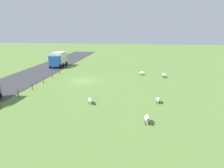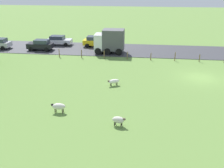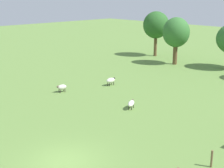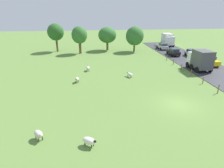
# 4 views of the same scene
# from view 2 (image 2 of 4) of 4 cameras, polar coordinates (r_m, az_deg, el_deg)

# --- Properties ---
(ground_plane) EXTENTS (160.00, 160.00, 0.00)m
(ground_plane) POSITION_cam_2_polar(r_m,az_deg,el_deg) (31.47, 18.51, 1.31)
(ground_plane) COLOR olive
(road_strip) EXTENTS (8.00, 80.00, 0.06)m
(road_strip) POSITION_cam_2_polar(r_m,az_deg,el_deg) (42.05, 15.77, 6.69)
(road_strip) COLOR #38383D
(road_strip) RESTS_ON ground_plane
(sheep_0) EXTENTS (0.56, 1.24, 0.82)m
(sheep_0) POSITION_cam_2_polar(r_m,az_deg,el_deg) (22.44, -11.42, -4.75)
(sheep_0) COLOR silver
(sheep_0) RESTS_ON ground_plane
(sheep_2) EXTENTS (0.96, 1.29, 0.69)m
(sheep_2) POSITION_cam_2_polar(r_m,az_deg,el_deg) (27.49, 0.34, 0.57)
(sheep_2) COLOR white
(sheep_2) RESTS_ON ground_plane
(sheep_4) EXTENTS (0.63, 1.08, 0.76)m
(sheep_4) POSITION_cam_2_polar(r_m,az_deg,el_deg) (20.12, 1.40, -7.74)
(sheep_4) COLOR beige
(sheep_4) RESTS_ON ground_plane
(fence_post_1) EXTENTS (0.12, 0.12, 1.03)m
(fence_post_1) POSITION_cam_2_polar(r_m,az_deg,el_deg) (37.34, 18.33, 5.32)
(fence_post_1) COLOR brown
(fence_post_1) RESTS_ON ground_plane
(fence_post_2) EXTENTS (0.12, 0.12, 1.20)m
(fence_post_2) POSITION_cam_2_polar(r_m,az_deg,el_deg) (36.81, 13.42, 5.74)
(fence_post_2) COLOR brown
(fence_post_2) RESTS_ON ground_plane
(fence_post_3) EXTENTS (0.12, 0.12, 1.01)m
(fence_post_3) POSITION_cam_2_polar(r_m,az_deg,el_deg) (36.60, 8.37, 5.86)
(fence_post_3) COLOR brown
(fence_post_3) RESTS_ON ground_plane
(fence_post_4) EXTENTS (0.12, 0.12, 1.08)m
(fence_post_4) POSITION_cam_2_polar(r_m,az_deg,el_deg) (36.64, 3.31, 6.14)
(fence_post_4) COLOR brown
(fence_post_4) RESTS_ON ground_plane
(fence_post_5) EXTENTS (0.12, 0.12, 1.13)m
(fence_post_5) POSITION_cam_2_polar(r_m,az_deg,el_deg) (36.96, -1.70, 6.35)
(fence_post_5) COLOR brown
(fence_post_5) RESTS_ON ground_plane
(fence_post_6) EXTENTS (0.12, 0.12, 1.16)m
(fence_post_6) POSITION_cam_2_polar(r_m,az_deg,el_deg) (37.56, -6.59, 6.49)
(fence_post_6) COLOR brown
(fence_post_6) RESTS_ON ground_plane
(fence_post_7) EXTENTS (0.12, 0.12, 1.19)m
(fence_post_7) POSITION_cam_2_polar(r_m,az_deg,el_deg) (38.43, -11.30, 6.58)
(fence_post_7) COLOR brown
(fence_post_7) RESTS_ON ground_plane
(truck_1) EXTENTS (2.71, 4.27, 3.48)m
(truck_1) POSITION_cam_2_polar(r_m,az_deg,el_deg) (39.42, -0.41, 9.32)
(truck_1) COLOR white
(truck_1) RESTS_ON road_strip
(car_0) EXTENTS (2.06, 4.11, 1.53)m
(car_0) POSITION_cam_2_polar(r_m,az_deg,el_deg) (45.39, -11.40, 9.24)
(car_0) COLOR silver
(car_0) RESTS_ON road_strip
(car_1) EXTENTS (2.12, 4.23, 1.68)m
(car_1) POSITION_cam_2_polar(r_m,az_deg,el_deg) (43.52, -3.45, 9.19)
(car_1) COLOR yellow
(car_1) RESTS_ON road_strip
(car_2) EXTENTS (1.92, 3.86, 1.63)m
(car_2) POSITION_cam_2_polar(r_m,az_deg,el_deg) (42.63, -15.13, 8.17)
(car_2) COLOR black
(car_2) RESTS_ON road_strip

